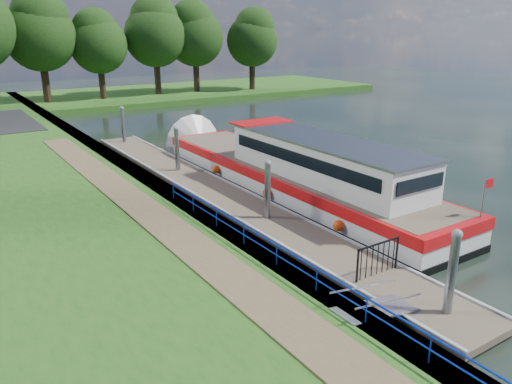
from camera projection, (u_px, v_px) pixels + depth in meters
ground at (430, 316)px, 14.73m from camera, size 160.00×160.00×0.00m
bank_edge at (153, 189)px, 25.18m from camera, size 1.10×90.00×0.78m
far_bank at (149, 95)px, 62.18m from camera, size 60.00×18.00×0.60m
footpath at (178, 235)px, 18.53m from camera, size 1.60×40.00×0.05m
blue_fence at (296, 261)px, 15.26m from camera, size 0.04×18.04×0.72m
pontoon at (216, 194)px, 24.99m from camera, size 2.50×30.00×0.56m
mooring_piles at (216, 174)px, 24.65m from camera, size 0.30×27.30×3.55m
gangway at (375, 309)px, 13.96m from camera, size 2.58×1.00×0.92m
gate_panel at (378, 254)px, 16.11m from camera, size 1.85×0.05×1.15m
barge at (285, 171)px, 25.85m from camera, size 4.36×21.15×4.78m
horizon_trees at (28, 30)px, 50.05m from camera, size 54.38×10.03×12.87m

